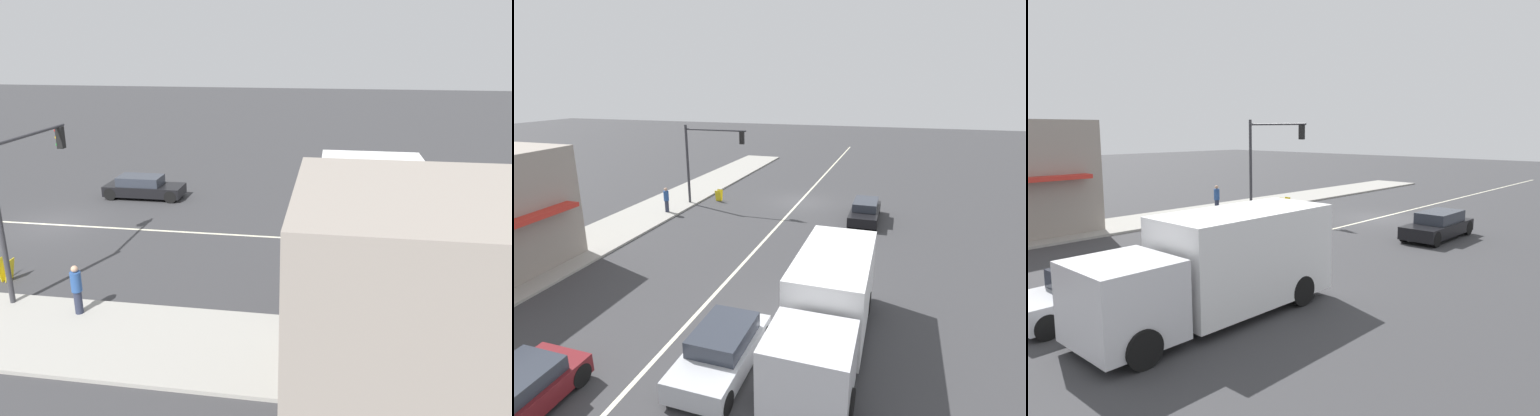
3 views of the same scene
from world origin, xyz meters
TOP-DOWN VIEW (x-y plane):
  - ground_plane at (0.00, 18.00)m, footprint 160.00×160.00m
  - lane_marking_center at (0.00, 0.00)m, footprint 0.16×60.00m
  - building_corner_store at (10.94, 16.90)m, footprint 6.27×8.52m
  - traffic_signal_main at (6.12, 2.96)m, footprint 4.59×0.34m
  - pedestrian at (7.87, 5.54)m, footprint 0.34×0.34m
  - warning_aframe_sign at (5.86, 1.59)m, footprint 0.45×0.53m
  - delivery_truck at (-5.00, 16.33)m, footprint 2.44×7.50m
  - suv_black at (-5.00, 2.82)m, footprint 1.73×4.45m
  - sedan_silver at (-2.20, 18.63)m, footprint 1.83×3.98m

SIDE VIEW (x-z plane):
  - ground_plane at x=0.00m, z-range 0.00..0.00m
  - lane_marking_center at x=0.00m, z-range 0.00..0.01m
  - warning_aframe_sign at x=5.86m, z-range 0.01..0.84m
  - suv_black at x=-5.00m, z-range -0.02..1.25m
  - sedan_silver at x=-2.20m, z-range -0.03..1.32m
  - pedestrian at x=7.87m, z-range 0.16..1.83m
  - delivery_truck at x=-5.00m, z-range 0.03..2.90m
  - building_corner_store at x=10.94m, z-range 0.12..5.58m
  - traffic_signal_main at x=6.12m, z-range 1.10..6.70m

